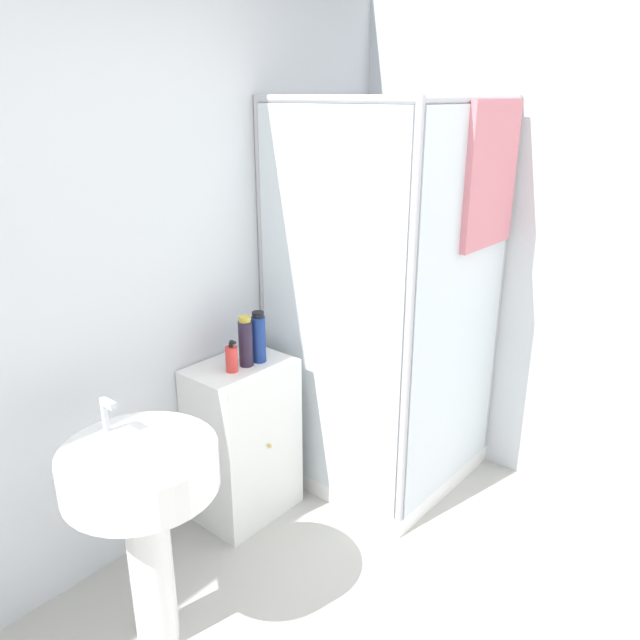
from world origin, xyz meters
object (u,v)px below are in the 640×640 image
sink (143,496)px  soap_dispenser (232,359)px  shampoo_bottle_blue (259,337)px  shampoo_bottle_tall_black (246,342)px

sink → soap_dispenser: bearing=23.2°
sink → shampoo_bottle_blue: shampoo_bottle_blue is taller
soap_dispenser → shampoo_bottle_blue: bearing=-4.8°
soap_dispenser → shampoo_bottle_blue: size_ratio=0.62×
shampoo_bottle_tall_black → soap_dispenser: bearing=178.8°
shampoo_bottle_tall_black → shampoo_bottle_blue: (0.07, -0.01, 0.00)m
soap_dispenser → shampoo_bottle_tall_black: size_ratio=0.63×
soap_dispenser → shampoo_bottle_tall_black: bearing=-1.2°
sink → soap_dispenser: size_ratio=6.42×
sink → shampoo_bottle_tall_black: 0.88m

